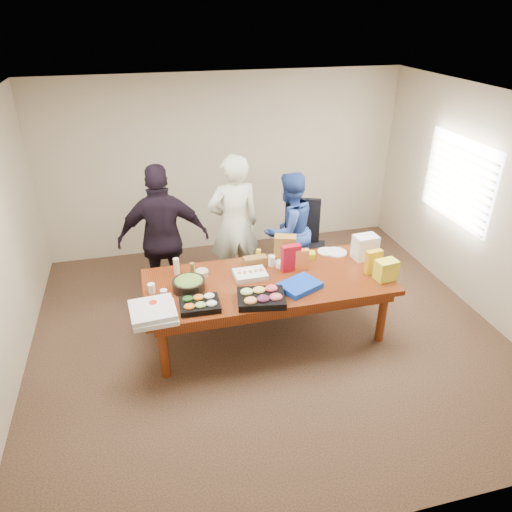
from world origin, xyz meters
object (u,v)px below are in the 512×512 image
object	(u,v)px
office_chair	(307,247)
salad_bowl	(189,285)
person_center	(234,225)
person_right	(289,230)
sheet_cake	(250,275)
conference_table	(268,307)

from	to	relation	value
office_chair	salad_bowl	distance (m)	2.00
office_chair	salad_bowl	size ratio (longest dim) A/B	3.18
person_center	salad_bowl	distance (m)	1.33
person_right	salad_bowl	size ratio (longest dim) A/B	4.49
office_chair	sheet_cake	xyz separation A→B (m)	(-1.01, -0.89, 0.21)
person_center	salad_bowl	bearing A→B (deg)	50.27
sheet_cake	person_right	bearing A→B (deg)	50.71
person_right	sheet_cake	distance (m)	1.26
conference_table	salad_bowl	world-z (taller)	salad_bowl
salad_bowl	sheet_cake	bearing A→B (deg)	7.55
conference_table	sheet_cake	size ratio (longest dim) A/B	7.63
person_right	sheet_cake	bearing A→B (deg)	29.19
conference_table	office_chair	bearing A→B (deg)	50.22
sheet_cake	salad_bowl	world-z (taller)	salad_bowl
conference_table	sheet_cake	bearing A→B (deg)	148.76
sheet_cake	salad_bowl	bearing A→B (deg)	-173.42
person_center	sheet_cake	world-z (taller)	person_center
person_center	sheet_cake	size ratio (longest dim) A/B	5.21
office_chair	salad_bowl	bearing A→B (deg)	-128.45
conference_table	person_center	distance (m)	1.27
office_chair	person_right	bearing A→B (deg)	179.09
conference_table	sheet_cake	xyz separation A→B (m)	(-0.18, 0.11, 0.41)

